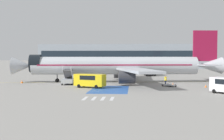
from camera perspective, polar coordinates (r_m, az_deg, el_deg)
The scene contains 18 objects.
ground_plane at distance 66.01m, azimuth -0.83°, elevation -2.26°, with size 600.00×600.00×0.00m, color gray.
apron_leadline_yellow at distance 66.39m, azimuth 0.55°, elevation -2.23°, with size 0.20×78.91×0.01m, color gold.
apron_stand_patch_blue at distance 52.10m, azimuth -0.43°, elevation -3.57°, with size 6.22×12.37×0.01m, color #2856A8.
apron_walkway_bar_0 at distance 41.49m, azimuth -4.96°, elevation -5.18°, with size 0.44×3.60×0.01m, color silver.
apron_walkway_bar_1 at distance 41.32m, azimuth -3.31°, elevation -5.21°, with size 0.44×3.60×0.01m, color silver.
apron_walkway_bar_2 at distance 41.19m, azimuth -1.65°, elevation -5.23°, with size 0.44×3.60×0.01m, color silver.
apron_walkway_bar_3 at distance 41.08m, azimuth 0.02°, elevation -5.25°, with size 0.44×3.60×0.01m, color silver.
airliner at distance 66.23m, azimuth 1.18°, elevation 0.76°, with size 44.75×36.44×11.05m.
boarding_stairs_forward at distance 62.03m, azimuth -8.09°, elevation -1.72°, with size 2.77×5.43×3.73m.
fuel_tanker at distance 90.51m, azimuth 6.65°, elevation 0.20°, with size 4.00×10.62×3.57m.
service_van_0 at distance 54.91m, azimuth -4.07°, elevation -1.78°, with size 5.80×3.59×2.40m.
baggage_cart at distance 58.18m, azimuth 10.39°, elevation -2.72°, with size 2.73×2.99×0.87m.
ground_crew_0 at distance 61.23m, azimuth 9.76°, elevation -1.73°, with size 0.47×0.46×1.76m.
ground_crew_1 at distance 62.95m, azimuth -3.30°, elevation -1.60°, with size 0.23×0.43×1.73m.
traffic_cone_0 at distance 66.74m, azimuth -16.14°, elevation -2.05°, with size 0.55×0.55×0.61m.
traffic_cone_1 at distance 60.87m, azimuth 11.08°, elevation -2.51°, with size 0.41×0.41×0.46m.
traffic_cone_2 at distance 58.03m, azimuth 16.78°, elevation -2.81°, with size 0.44×0.44×0.49m.
terminal_building at distance 142.68m, azimuth 2.22°, elevation 2.53°, with size 76.67×12.10×10.77m.
Camera 1 is at (5.66, -65.53, 5.64)m, focal length 50.00 mm.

